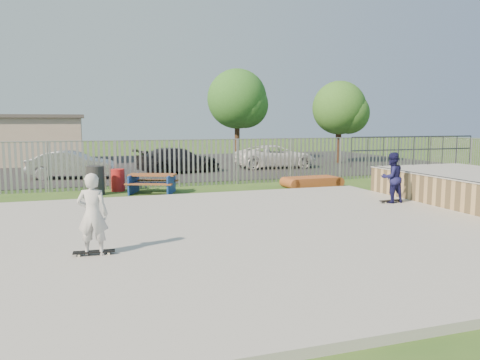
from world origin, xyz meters
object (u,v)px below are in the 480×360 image
object	(u,v)px
skater_navy	(392,178)
skater_white	(93,214)
trash_bin_grey	(96,180)
tree_mid	(237,99)
funbox	(312,182)
car_white	(275,156)
car_dark	(179,160)
trash_bin_red	(118,180)
tree_right	(339,108)
car_silver	(72,165)
picnic_table	(152,183)

from	to	relation	value
skater_navy	skater_white	world-z (taller)	same
trash_bin_grey	skater_navy	world-z (taller)	skater_navy
tree_mid	funbox	bearing A→B (deg)	-94.47
car_white	skater_white	xyz separation A→B (m)	(-10.65, -16.34, 0.27)
trash_bin_grey	car_white	distance (m)	12.76
funbox	skater_white	world-z (taller)	skater_white
funbox	car_dark	xyz separation A→B (m)	(-4.35, 7.22, 0.48)
car_dark	tree_mid	bearing A→B (deg)	-53.10
trash_bin_red	car_dark	world-z (taller)	car_dark
car_dark	tree_right	xyz separation A→B (m)	(11.24, 2.58, 2.95)
trash_bin_red	skater_navy	xyz separation A→B (m)	(8.21, -6.41, 0.52)
car_dark	car_white	xyz separation A→B (m)	(5.99, 0.82, 0.01)
trash_bin_red	car_silver	size ratio (longest dim) A/B	0.22
car_silver	trash_bin_red	bearing A→B (deg)	-147.61
skater_white	car_silver	bearing A→B (deg)	-73.01
trash_bin_red	tree_mid	xyz separation A→B (m)	(8.98, 12.30, 3.87)
picnic_table	tree_mid	distance (m)	15.90
car_silver	car_white	world-z (taller)	car_white
funbox	trash_bin_grey	size ratio (longest dim) A/B	1.99
funbox	skater_navy	distance (m)	5.10
picnic_table	tree_right	world-z (taller)	tree_right
skater_navy	trash_bin_grey	bearing A→B (deg)	-36.43
skater_white	car_white	bearing A→B (deg)	-109.05
car_white	tree_mid	bearing A→B (deg)	7.69
car_dark	skater_white	xyz separation A→B (m)	(-4.66, -15.52, 0.27)
car_white	skater_navy	distance (m)	13.14
picnic_table	tree_mid	world-z (taller)	tree_mid
trash_bin_grey	tree_right	xyz separation A→B (m)	(15.68, 9.12, 3.09)
funbox	car_dark	size ratio (longest dim) A/B	0.47
funbox	car_white	xyz separation A→B (m)	(1.64, 8.04, 0.49)
car_silver	car_white	xyz separation A→B (m)	(11.40, 1.76, 0.01)
car_dark	funbox	bearing A→B (deg)	-162.05
picnic_table	trash_bin_red	size ratio (longest dim) A/B	2.49
funbox	tree_right	xyz separation A→B (m)	(6.90, 9.80, 3.43)
trash_bin_red	tree_right	distance (m)	17.34
picnic_table	car_silver	size ratio (longest dim) A/B	0.54
tree_mid	car_dark	bearing A→B (deg)	-130.00
skater_navy	tree_right	bearing A→B (deg)	-118.27
car_white	tree_right	distance (m)	6.28
trash_bin_grey	car_silver	bearing A→B (deg)	99.85
car_white	tree_right	xyz separation A→B (m)	(5.26, 1.76, 2.94)
car_dark	skater_white	size ratio (longest dim) A/B	2.84
funbox	skater_navy	size ratio (longest dim) A/B	1.34
funbox	tree_mid	distance (m)	14.31
car_silver	skater_navy	world-z (taller)	skater_navy
car_silver	tree_right	distance (m)	17.28
picnic_table	skater_navy	size ratio (longest dim) A/B	1.35
picnic_table	tree_mid	xyz separation A→B (m)	(7.76, 13.31, 3.93)
funbox	tree_mid	xyz separation A→B (m)	(1.07, 13.67, 4.10)
trash_bin_red	skater_white	distance (m)	9.75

